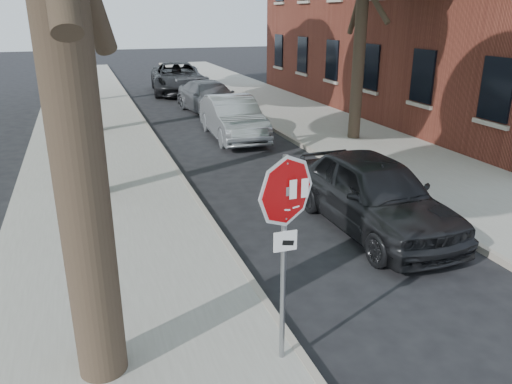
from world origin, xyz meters
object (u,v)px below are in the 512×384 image
car_b (233,118)px  car_c (210,98)px  stop_sign (285,222)px  car_d (178,78)px  car_a (374,193)px

car_b → car_c: car_b is taller
car_b → stop_sign: bearing=-101.9°
stop_sign → car_d: 23.12m
car_c → car_d: car_d is taller
stop_sign → car_a: bearing=45.2°
car_d → car_c: bearing=-82.1°
car_b → car_c: 4.84m
stop_sign → car_a: stop_sign is taller
stop_sign → car_d: (3.08, 22.88, -1.14)m
car_c → car_a: bearing=-98.0°
car_b → car_c: bearing=87.1°
car_a → car_c: bearing=89.4°
car_a → car_c: car_a is taller
stop_sign → car_c: bearing=78.7°
car_c → car_d: bearing=84.0°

